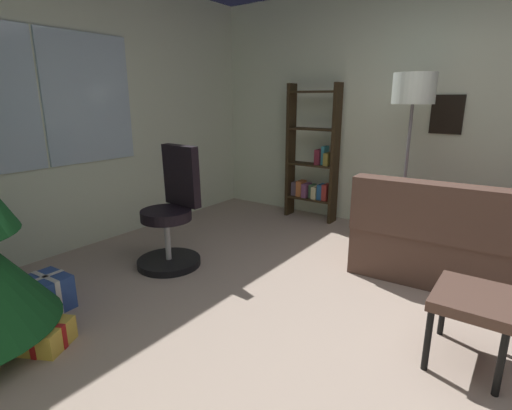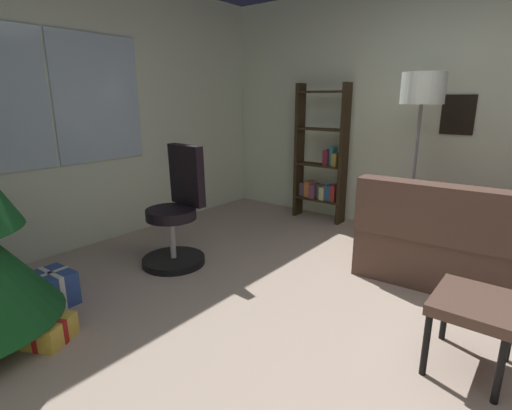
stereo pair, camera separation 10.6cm
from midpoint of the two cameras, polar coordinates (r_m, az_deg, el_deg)
The scene contains 11 objects.
ground_plane at distance 2.62m, azimuth 20.44°, elevation -20.81°, with size 4.65×6.17×0.10m, color tan.
wall_back_with_windows at distance 4.22m, azimuth -23.16°, elevation 12.32°, with size 4.65×0.12×2.63m.
wall_right_with_frames at distance 4.48m, azimuth 31.91°, elevation 11.31°, with size 0.12×6.17×2.63m.
couch at distance 3.76m, azimuth 32.59°, elevation -5.30°, with size 1.67×1.91×0.84m.
footstool at distance 2.49m, azimuth 30.33°, elevation -12.94°, with size 0.47×0.40×0.42m.
gift_box_red at distance 3.23m, azimuth -28.87°, elevation -12.04°, with size 0.38×0.41×0.15m.
gift_box_gold at distance 2.80m, azimuth -27.02°, elevation -15.99°, with size 0.33×0.33×0.16m.
gift_box_blue at distance 3.22m, azimuth -26.73°, elevation -10.86°, with size 0.27×0.31×0.25m.
office_chair at distance 3.55m, azimuth -10.63°, elevation -1.96°, with size 0.56×0.56×1.06m.
bookshelf at distance 4.79m, azimuth 10.15°, elevation 6.22°, with size 0.18×0.64×1.63m.
floor_lamp at distance 4.02m, azimuth 23.76°, elevation 13.87°, with size 0.39×0.39×1.68m.
Camera 2 is at (-2.04, -0.59, 1.45)m, focal length 27.41 mm.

